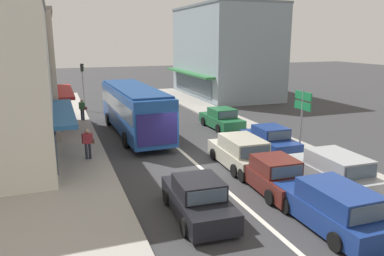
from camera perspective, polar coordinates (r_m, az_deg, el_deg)
name	(u,v)px	position (r m, az deg, el deg)	size (l,w,h in m)	color
ground_plane	(193,161)	(19.94, 0.11, -5.05)	(140.00, 140.00, 0.00)	#353538
lane_centre_line	(171,142)	(23.57, -3.26, -2.13)	(0.20, 28.00, 0.01)	silver
sidewalk_left	(56,143)	(24.55, -20.05, -2.15)	(5.20, 44.00, 0.14)	#A39E96
kerb_right	(244,126)	(27.66, 7.89, 0.23)	(2.80, 44.00, 0.12)	#A39E96
building_right_far	(224,52)	(42.69, 4.96, 11.50)	(8.75, 13.92, 9.82)	#84939E
city_bus	(134,107)	(25.31, -8.81, 3.17)	(2.96, 10.92, 3.23)	#1E4C99
sedan_behind_bus_near	(274,176)	(16.39, 12.37, -7.10)	(2.03, 4.27, 1.47)	#561E19
wagon_behind_bus_mid	(240,153)	(19.01, 7.40, -3.74)	(2.05, 4.56, 1.58)	#B7B29E
wagon_adjacent_lane_lead	(333,208)	(13.83, 20.63, -11.28)	(1.96, 4.51, 1.58)	navy
sedan_queue_gap_filler	(198,199)	(13.81, 0.91, -10.78)	(2.04, 4.27, 1.47)	black
parked_wagon_kerb_front	(334,171)	(17.39, 20.78, -6.19)	(2.04, 4.55, 1.58)	#9EA3A8
parked_sedan_kerb_second	(269,140)	(21.94, 11.73, -1.80)	(1.95, 4.23, 1.47)	navy
parked_sedan_kerb_third	(222,119)	(27.11, 4.53, 1.35)	(2.01, 4.26, 1.47)	#1E6638
traffic_light_downstreet	(83,79)	(34.84, -16.33, 7.20)	(0.33, 0.24, 4.20)	gray
directional_road_sign	(303,106)	(21.43, 16.50, 3.16)	(0.10, 1.40, 3.60)	gray
pedestrian_with_handbag_near	(82,108)	(30.27, -16.37, 2.90)	(0.60, 0.50, 1.63)	#232838
pedestrian_browsing_midblock	(88,142)	(20.33, -15.59, -2.05)	(0.66, 0.26, 1.63)	#232838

